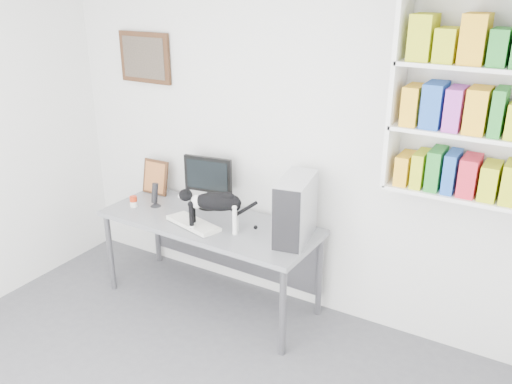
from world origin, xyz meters
TOP-DOWN VIEW (x-y plane):
  - room at (0.00, 0.00)m, footprint 4.01×4.01m
  - bookshelf at (1.40, 1.85)m, footprint 1.03×0.28m
  - wall_art at (-1.30, 1.97)m, footprint 0.52×0.04m
  - desk at (-0.43, 1.61)m, footprint 1.79×0.73m
  - monitor at (-0.59, 1.83)m, footprint 0.44×0.26m
  - keyboard at (-0.48, 1.47)m, footprint 0.50×0.29m
  - pc_tower at (0.30, 1.67)m, footprint 0.29×0.50m
  - speaker at (-0.98, 1.61)m, footprint 0.11×0.11m
  - leaning_print at (-1.17, 1.84)m, footprint 0.26×0.11m
  - soup_can at (-1.13, 1.51)m, footprint 0.08×0.08m
  - cat at (-0.27, 1.47)m, footprint 0.55×0.34m

SIDE VIEW (x-z plane):
  - desk at x=-0.43m, z-range 0.00..0.74m
  - keyboard at x=-0.48m, z-range 0.74..0.78m
  - soup_can at x=-1.13m, z-range 0.74..0.83m
  - speaker at x=-0.98m, z-range 0.74..0.95m
  - leaning_print at x=-1.17m, z-range 0.74..1.06m
  - cat at x=-0.27m, z-range 0.74..1.07m
  - monitor at x=-0.59m, z-range 0.74..1.19m
  - pc_tower at x=0.30m, z-range 0.74..1.21m
  - room at x=0.00m, z-range 0.00..2.70m
  - bookshelf at x=1.40m, z-range 1.23..2.47m
  - wall_art at x=-1.30m, z-range 1.69..2.11m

